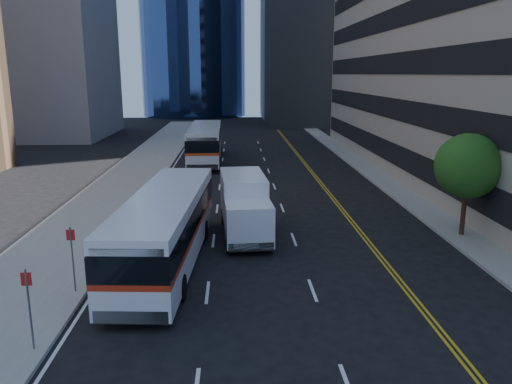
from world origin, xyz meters
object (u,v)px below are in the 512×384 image
(bus_front, at_px, (166,226))
(box_truck, at_px, (245,205))
(bus_rear, at_px, (205,142))
(street_tree, at_px, (468,166))

(bus_front, xyz_separation_m, box_truck, (3.43, 3.79, -0.11))
(bus_rear, bearing_deg, street_tree, -59.21)
(street_tree, distance_m, bus_front, 14.80)
(box_truck, bearing_deg, street_tree, -8.01)
(bus_front, relative_size, bus_rear, 0.95)
(box_truck, bearing_deg, bus_rear, 94.19)
(street_tree, height_order, box_truck, street_tree)
(street_tree, bearing_deg, bus_front, -168.21)
(bus_rear, relative_size, box_truck, 1.99)
(box_truck, bearing_deg, bus_front, -135.97)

